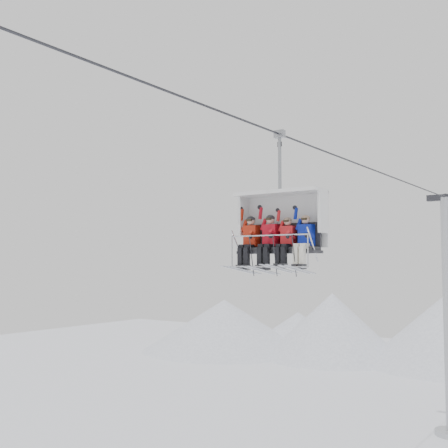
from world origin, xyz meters
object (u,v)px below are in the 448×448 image
Objects in this scene: chairlift_carrier at (282,222)px; skier_center_left at (269,239)px; skier_far_right at (305,239)px; skier_far_left at (250,240)px; skier_center_right at (286,240)px.

chairlift_carrier is 0.65m from skier_center_left.
chairlift_carrier reaches higher than skier_far_right.
skier_far_left is 1.80m from skier_far_right.
skier_far_right is (1.13, -0.01, -0.03)m from skier_center_left.
chairlift_carrier is 1.06m from skier_far_right.
skier_center_left is 0.57m from skier_center_right.
skier_far_left is at bearing 179.80° from skier_far_right.
skier_center_left is at bearing 0.08° from skier_far_left.
skier_center_right is (0.30, -0.32, -0.55)m from chairlift_carrier.
skier_center_right is 1.00× the size of skier_far_right.
skier_far_left is 1.23m from skier_center_right.
skier_center_left is (-0.27, -0.31, -0.50)m from chairlift_carrier.
skier_far_right is at bearing -20.07° from chairlift_carrier.
chairlift_carrier is 1.10m from skier_far_left.
chairlift_carrier is 2.36× the size of skier_far_right.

